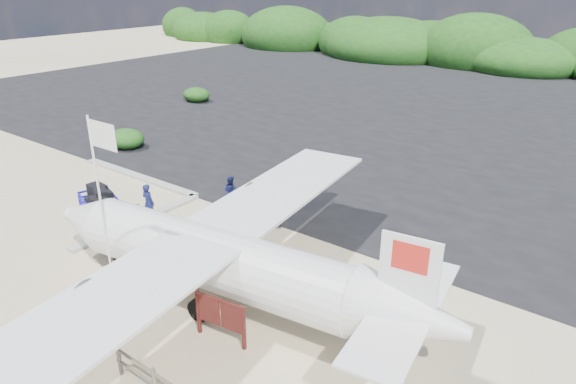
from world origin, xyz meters
name	(u,v)px	position (x,y,z in m)	size (l,w,h in m)	color
ground	(182,267)	(0.00, 0.00, 0.00)	(160.00, 160.00, 0.00)	beige
asphalt_apron	(457,113)	(0.00, 30.00, 0.00)	(90.00, 50.00, 0.04)	#B2B2B2
lagoon	(82,198)	(-9.00, 1.50, 0.00)	(9.00, 7.00, 0.40)	#B2B2B2
vegetation_band	(533,70)	(0.00, 55.00, 0.00)	(124.00, 8.00, 4.40)	#B2B2B2
baggage_cart	(103,221)	(-5.85, 0.54, 0.00)	(2.80, 1.60, 1.40)	#120EDB
flagpole	(115,292)	(-0.62, -2.62, 0.00)	(1.29, 0.54, 6.45)	white
signboard	(222,340)	(4.25, -2.23, 0.00)	(1.89, 0.18, 1.56)	#521B17
crew_a	(148,203)	(-4.18, 1.89, 0.91)	(0.66, 0.43, 1.81)	#14194E
crew_b	(231,191)	(-2.30, 5.31, 0.78)	(0.76, 0.59, 1.56)	#14194E
crew_c	(264,212)	(0.37, 4.56, 0.73)	(0.86, 0.36, 1.47)	#14194E
aircraft_large	(564,162)	(9.45, 22.05, 0.00)	(18.33, 18.33, 5.50)	#B2B2B2
aircraft_small	(415,89)	(-6.75, 36.86, 0.00)	(6.91, 6.91, 2.49)	#B2B2B2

